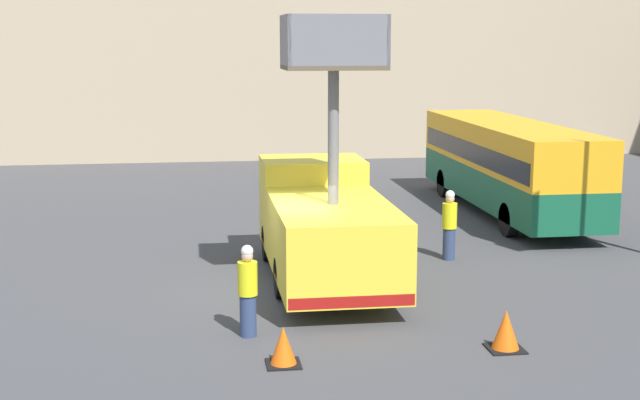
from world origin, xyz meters
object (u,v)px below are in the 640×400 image
(city_bus, at_px, (507,160))
(road_worker_directing, at_px, (449,225))
(traffic_cone_mid_road, at_px, (283,347))
(utility_truck, at_px, (325,221))
(traffic_cone_near_truck, at_px, (506,331))
(road_worker_near_truck, at_px, (248,291))

(city_bus, height_order, road_worker_directing, city_bus)
(road_worker_directing, distance_m, traffic_cone_mid_road, 8.63)
(city_bus, bearing_deg, road_worker_directing, 156.89)
(city_bus, height_order, traffic_cone_mid_road, city_bus)
(utility_truck, relative_size, traffic_cone_near_truck, 9.12)
(utility_truck, distance_m, city_bus, 10.28)
(road_worker_directing, bearing_deg, traffic_cone_near_truck, -89.46)
(road_worker_directing, bearing_deg, road_worker_near_truck, -128.02)
(road_worker_directing, height_order, traffic_cone_near_truck, road_worker_directing)
(road_worker_near_truck, xyz_separation_m, traffic_cone_mid_road, (0.51, -1.64, -0.57))
(city_bus, bearing_deg, utility_truck, 144.96)
(road_worker_near_truck, bearing_deg, city_bus, -152.01)
(city_bus, relative_size, traffic_cone_mid_road, 15.68)
(utility_truck, height_order, traffic_cone_near_truck, utility_truck)
(utility_truck, distance_m, road_worker_near_truck, 4.30)
(road_worker_directing, bearing_deg, city_bus, 66.21)
(city_bus, bearing_deg, traffic_cone_near_truck, 169.05)
(utility_truck, height_order, road_worker_directing, utility_truck)
(road_worker_near_truck, bearing_deg, road_worker_directing, -158.71)
(utility_truck, bearing_deg, road_worker_near_truck, -118.75)
(road_worker_near_truck, height_order, road_worker_directing, road_worker_directing)
(road_worker_near_truck, bearing_deg, traffic_cone_mid_road, 84.80)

